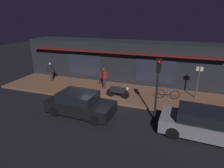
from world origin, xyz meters
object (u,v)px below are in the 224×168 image
person_photographer (51,71)px  bicycle_parked (167,94)px  traffic_light_pole (158,79)px  motorcycle (118,91)px  parked_car_far (203,123)px  person_bystander (104,78)px  sign_post (198,80)px  parked_car_near (80,104)px

person_photographer → bicycle_parked: bearing=-4.1°
traffic_light_pole → bicycle_parked: bearing=79.8°
motorcycle → traffic_light_pole: traffic_light_pole is taller
parked_car_far → person_photographer: bearing=159.5°
person_bystander → parked_car_far: size_ratio=0.40×
motorcycle → parked_car_far: parked_car_far is taller
sign_post → parked_car_far: 4.63m
person_bystander → parked_car_near: bearing=-88.7°
sign_post → parked_car_near: bearing=-146.3°
traffic_light_pole → parked_car_near: 4.78m
traffic_light_pole → parked_car_near: bearing=-170.0°
bicycle_parked → sign_post: 2.29m
bicycle_parked → parked_car_near: (-4.91, -3.74, 0.20)m
bicycle_parked → person_bystander: bearing=174.1°
sign_post → parked_car_far: size_ratio=0.57×
motorcycle → person_bystander: (-1.65, 1.45, 0.38)m
motorcycle → parked_car_near: (-1.55, -2.81, 0.06)m
traffic_light_pole → parked_car_near: traffic_light_pole is taller
person_bystander → bicycle_parked: bearing=-5.9°
motorcycle → bicycle_parked: size_ratio=1.04×
bicycle_parked → person_photographer: bearing=175.9°
traffic_light_pole → parked_car_near: size_ratio=0.86×
bicycle_parked → parked_car_far: (1.85, -3.77, 0.20)m
parked_car_far → traffic_light_pole: bearing=161.6°
sign_post → parked_car_far: bearing=-90.6°
motorcycle → sign_post: (5.25, 1.72, 0.86)m
person_photographer → parked_car_far: bearing=-20.5°
person_photographer → sign_post: (12.10, 0.06, 0.48)m
bicycle_parked → traffic_light_pole: traffic_light_pole is taller
bicycle_parked → traffic_light_pole: 3.61m
sign_post → motorcycle: bearing=-161.8°
bicycle_parked → parked_car_near: parked_car_near is taller
bicycle_parked → sign_post: bearing=22.7°
parked_car_near → sign_post: bearing=33.7°
sign_post → bicycle_parked: bearing=-157.3°
person_photographer → parked_car_far: person_photographer is taller
parked_car_near → parked_car_far: 6.76m
motorcycle → person_bystander: bearing=138.7°
bicycle_parked → person_photographer: person_photographer is taller
sign_post → parked_car_near: (-6.80, -4.54, -0.81)m
motorcycle → traffic_light_pole: 3.93m
person_bystander → person_photographer: bearing=177.6°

